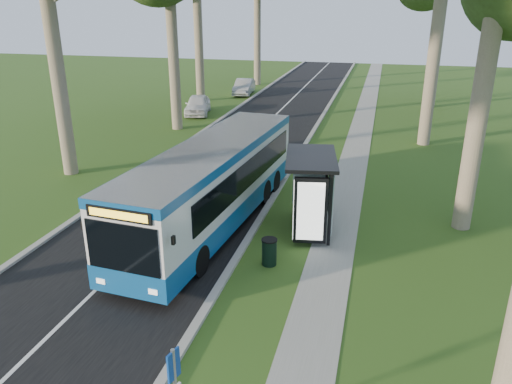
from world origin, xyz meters
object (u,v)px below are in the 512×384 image
at_px(litter_bin, 269,252).
at_px(bus, 213,185).
at_px(car_white, 198,105).
at_px(bus_shelter, 313,183).
at_px(car_silver, 244,87).

bearing_deg(litter_bin, bus, 137.72).
distance_m(bus, car_white, 20.38).
xyz_separation_m(bus_shelter, car_silver, (-10.28, 27.80, -1.31)).
xyz_separation_m(bus, car_silver, (-6.59, 27.94, -0.92)).
distance_m(bus_shelter, car_white, 21.94).
height_order(bus, bus_shelter, bus).
bearing_deg(car_silver, bus_shelter, -74.93).
relative_size(bus_shelter, litter_bin, 3.91).
bearing_deg(bus_shelter, car_silver, 101.00).
height_order(bus, litter_bin, bus).
height_order(bus_shelter, car_white, bus_shelter).
height_order(bus, car_white, bus).
distance_m(litter_bin, car_silver, 31.81).
bearing_deg(car_white, litter_bin, -77.83).
bearing_deg(bus_shelter, litter_bin, -119.61).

